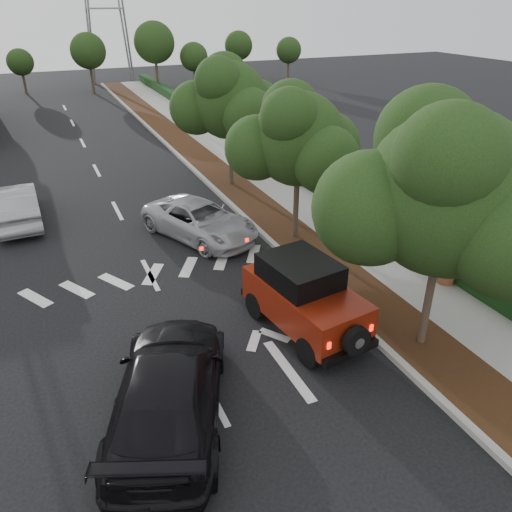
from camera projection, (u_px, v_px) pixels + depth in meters
ground at (211, 394)px, 11.43m from camera, size 120.00×120.00×0.00m
curb at (219, 194)px, 22.76m from camera, size 0.20×70.00×0.15m
planting_strip at (239, 191)px, 23.13m from camera, size 1.80×70.00×0.12m
sidewalk at (276, 185)px, 23.81m from camera, size 2.00×70.00×0.12m
hedge at (302, 175)px, 24.16m from camera, size 0.80×70.00×0.80m
transmission_tower at (114, 82)px, 52.47m from camera, size 7.00×4.00×28.00m
street_tree_near at (420, 345)px, 13.03m from camera, size 3.80×3.80×5.92m
street_tree_mid at (295, 239)px, 18.70m from camera, size 3.20×3.20×5.32m
street_tree_far at (232, 185)px, 23.97m from camera, size 3.40×3.40×5.62m
red_jeep at (301, 295)px, 13.27m from camera, size 2.22×4.08×2.02m
silver_suv_ahead at (200, 220)px, 18.55m from camera, size 3.97×5.32×1.34m
black_suv_oncoming at (169, 389)px, 10.43m from camera, size 4.10×5.89×1.58m
silver_sedan_oncoming at (16, 205)px, 19.71m from camera, size 1.76×4.69×1.53m
terracotta_planter at (449, 264)px, 15.34m from camera, size 0.66×0.66×1.15m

